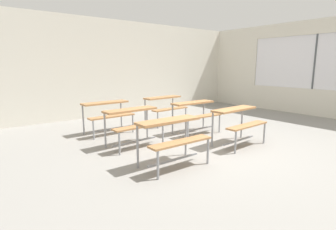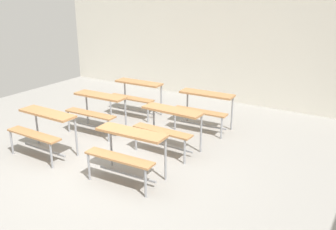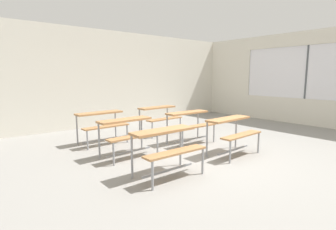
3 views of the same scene
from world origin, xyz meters
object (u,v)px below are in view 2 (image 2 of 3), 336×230
Objects in this scene: desk_bench_r0c0 at (43,124)px; desk_bench_r2c0 at (136,91)px; desk_bench_r1c0 at (97,105)px; desk_bench_r2c1 at (204,103)px; desk_bench_r0c1 at (127,145)px; desk_bench_r1c1 at (169,121)px.

desk_bench_r0c0 and desk_bench_r2c0 have the same top height.
desk_bench_r1c0 is 2.12m from desk_bench_r2c1.
desk_bench_r1c0 is 0.99× the size of desk_bench_r2c1.
desk_bench_r0c1 is at bearing -37.64° from desk_bench_r1c0.
desk_bench_r0c1 and desk_bench_r2c1 have the same top height.
desk_bench_r2c1 is (1.72, 1.24, 0.00)m from desk_bench_r1c0.
desk_bench_r0c0 is at bearing 179.20° from desk_bench_r0c1.
desk_bench_r0c1 is 1.01× the size of desk_bench_r1c0.
desk_bench_r2c0 is at bearing 86.88° from desk_bench_r1c0.
desk_bench_r1c1 is (-0.03, 1.20, 0.00)m from desk_bench_r0c1.
desk_bench_r2c0 is at bearing 176.92° from desk_bench_r2c1.
desk_bench_r0c1 is 1.00× the size of desk_bench_r2c1.
desk_bench_r0c0 is 0.98× the size of desk_bench_r0c1.
desk_bench_r1c0 is 1.01× the size of desk_bench_r1c1.
desk_bench_r0c0 is 3.08m from desk_bench_r2c1.
desk_bench_r0c1 and desk_bench_r2c0 have the same top height.
desk_bench_r0c0 and desk_bench_r2c1 have the same top height.
desk_bench_r0c1 is 2.10m from desk_bench_r1c0.
desk_bench_r0c1 is at bearing 2.49° from desk_bench_r0c0.
desk_bench_r1c0 and desk_bench_r2c0 have the same top height.
desk_bench_r0c0 is 0.99× the size of desk_bench_r2c0.
desk_bench_r1c1 is at bearing -2.75° from desk_bench_r1c0.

